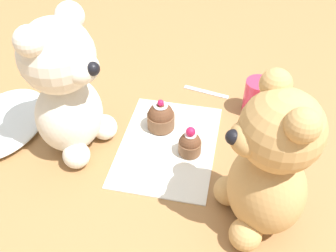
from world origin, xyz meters
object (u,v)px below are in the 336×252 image
cupcake_near_tan_bear (190,143)px  teaspoon (206,92)px  teddy_bear_cream (65,88)px  cupcake_near_cream_bear (161,117)px  juice_glass (257,97)px  teddy_bear_tan (269,167)px

cupcake_near_tan_bear → teaspoon: cupcake_near_tan_bear is taller
teddy_bear_cream → cupcake_near_cream_bear: bearing=-45.1°
cupcake_near_tan_bear → juice_glass: juice_glass is taller
juice_glass → teaspoon: juice_glass is taller
teddy_bear_cream → teddy_bear_tan: bearing=-88.3°
teddy_bear_cream → teaspoon: 0.36m
teddy_bear_cream → juice_glass: size_ratio=3.54×
teddy_bear_tan → cupcake_near_cream_bear: bearing=-154.2°
teddy_bear_tan → cupcake_near_cream_bear: (0.19, 0.22, -0.10)m
teddy_bear_cream → cupcake_near_cream_bear: 0.22m
teddy_bear_cream → teaspoon: size_ratio=2.61×
cupcake_near_cream_bear → teaspoon: (0.15, -0.08, -0.03)m
cupcake_near_cream_bear → teaspoon: bearing=-28.5°
teddy_bear_tan → juice_glass: 0.31m
teddy_bear_cream → cupcake_near_tan_bear: 0.27m
teddy_bear_cream → cupcake_near_cream_bear: teddy_bear_cream is taller
cupcake_near_tan_bear → teddy_bear_tan: bearing=-132.4°
teaspoon → cupcake_near_cream_bear: bearing=72.9°
teddy_bear_cream → teaspoon: bearing=-28.6°
teddy_bear_tan → cupcake_near_tan_bear: bearing=-154.9°
cupcake_near_tan_bear → cupcake_near_cream_bear: bearing=49.5°
teddy_bear_tan → teaspoon: (0.34, 0.13, -0.13)m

